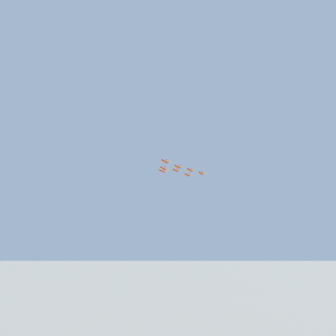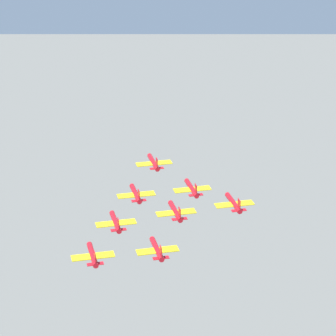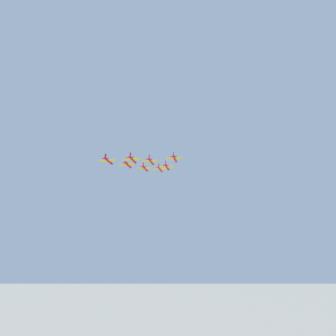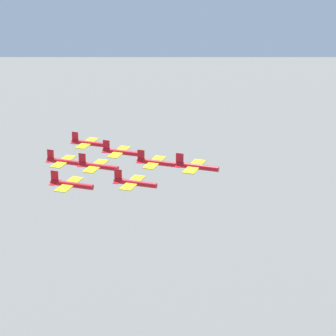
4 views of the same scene
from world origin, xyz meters
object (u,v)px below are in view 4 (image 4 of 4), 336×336
at_px(jet_1, 156,162).
at_px(jet_5, 70,184).
at_px(jet_3, 120,152).
at_px(jet_6, 88,143).
at_px(jet_4, 97,166).
at_px(jet_0, 195,166).
at_px(jet_7, 64,162).
at_px(jet_2, 134,183).

height_order(jet_1, jet_5, jet_5).
distance_m(jet_3, jet_6, 12.83).
xyz_separation_m(jet_1, jet_4, (9.58, 8.46, 0.07)).
relative_size(jet_0, jet_3, 1.00).
distance_m(jet_1, jet_7, 22.16).
bearing_deg(jet_0, jet_2, -59.53).
bearing_deg(jet_3, jet_7, -59.53).
xyz_separation_m(jet_1, jet_5, (7.12, 21.18, 0.66)).
xyz_separation_m(jet_3, jet_5, (-4.93, 25.45, 1.63)).
bearing_deg(jet_2, jet_4, -120.47).
bearing_deg(jet_6, jet_2, 40.36).
height_order(jet_6, jet_7, jet_6).
relative_size(jet_0, jet_7, 1.00).
distance_m(jet_3, jet_5, 25.97).
bearing_deg(jet_4, jet_0, 90.00).
relative_size(jet_1, jet_3, 1.00).
relative_size(jet_2, jet_7, 1.00).
distance_m(jet_6, jet_7, 12.96).
relative_size(jet_5, jet_7, 1.00).
height_order(jet_0, jet_3, jet_0).
distance_m(jet_1, jet_2, 12.96).
bearing_deg(jet_5, jet_1, 150.46).
bearing_deg(jet_4, jet_1, 120.47).
bearing_deg(jet_0, jet_1, -120.47).
distance_m(jet_0, jet_6, 38.63).
relative_size(jet_1, jet_7, 1.00).
bearing_deg(jet_1, jet_6, -120.47).
xyz_separation_m(jet_0, jet_3, (24.09, -8.54, -3.57)).
height_order(jet_2, jet_7, jet_2).
bearing_deg(jet_1, jet_3, -120.47).
bearing_deg(jet_7, jet_1, 90.00).
relative_size(jet_1, jet_5, 1.00).
bearing_deg(jet_3, jet_6, -120.47).
bearing_deg(jet_3, jet_5, -0.00).
height_order(jet_2, jet_5, jet_5).
distance_m(jet_4, jet_5, 12.97).
height_order(jet_0, jet_2, jet_0).
bearing_deg(jet_2, jet_7, -120.47).
xyz_separation_m(jet_3, jet_6, (12.05, -4.27, -1.10)).
xyz_separation_m(jet_0, jet_2, (9.58, 8.46, -2.58)).
height_order(jet_0, jet_1, jet_0).
xyz_separation_m(jet_6, jet_7, (-2.46, 12.72, -0.33)).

